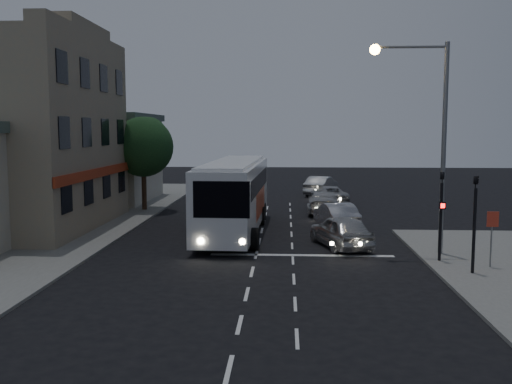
# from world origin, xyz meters

# --- Properties ---
(ground) EXTENTS (120.00, 120.00, 0.00)m
(ground) POSITION_xyz_m (0.00, 0.00, 0.00)
(ground) COLOR black
(sidewalk_far) EXTENTS (12.00, 50.00, 0.12)m
(sidewalk_far) POSITION_xyz_m (-13.00, 8.00, 0.06)
(sidewalk_far) COLOR slate
(sidewalk_far) RESTS_ON ground
(road_markings) EXTENTS (8.00, 30.55, 0.01)m
(road_markings) POSITION_xyz_m (1.29, 3.31, 0.00)
(road_markings) COLOR silver
(road_markings) RESTS_ON ground
(tour_bus) EXTENTS (3.00, 12.56, 3.84)m
(tour_bus) POSITION_xyz_m (-1.41, 7.28, 2.07)
(tour_bus) COLOR silver
(tour_bus) RESTS_ON ground
(car_suv) EXTENTS (3.03, 4.82, 1.53)m
(car_suv) POSITION_xyz_m (3.86, 3.80, 0.76)
(car_suv) COLOR #B2B2B2
(car_suv) RESTS_ON ground
(car_sedan_a) EXTENTS (2.34, 4.66, 1.47)m
(car_sedan_a) POSITION_xyz_m (4.08, 8.78, 0.73)
(car_sedan_a) COLOR #ADACB1
(car_sedan_a) RESTS_ON ground
(car_sedan_b) EXTENTS (2.43, 5.15, 1.45)m
(car_sedan_b) POSITION_xyz_m (3.77, 14.65, 0.73)
(car_sedan_b) COLOR #B4B4B4
(car_sedan_b) RESTS_ON ground
(car_sedan_c) EXTENTS (2.77, 5.00, 1.32)m
(car_sedan_c) POSITION_xyz_m (4.48, 19.52, 0.66)
(car_sedan_c) COLOR #A6A6A7
(car_sedan_c) RESTS_ON ground
(car_extra) EXTENTS (3.16, 5.11, 1.59)m
(car_extra) POSITION_xyz_m (4.23, 25.02, 0.79)
(car_extra) COLOR beige
(car_extra) RESTS_ON ground
(traffic_signal_main) EXTENTS (0.25, 0.35, 4.10)m
(traffic_signal_main) POSITION_xyz_m (7.60, 0.78, 2.42)
(traffic_signal_main) COLOR black
(traffic_signal_main) RESTS_ON sidewalk_near
(traffic_signal_side) EXTENTS (0.18, 0.15, 4.10)m
(traffic_signal_side) POSITION_xyz_m (8.30, -1.20, 2.42)
(traffic_signal_side) COLOR black
(traffic_signal_side) RESTS_ON sidewalk_near
(regulatory_sign) EXTENTS (0.45, 0.12, 2.20)m
(regulatory_sign) POSITION_xyz_m (9.30, -0.24, 1.60)
(regulatory_sign) COLOR slate
(regulatory_sign) RESTS_ON sidewalk_near
(streetlight) EXTENTS (3.32, 0.44, 9.00)m
(streetlight) POSITION_xyz_m (7.34, 2.20, 5.73)
(streetlight) COLOR slate
(streetlight) RESTS_ON sidewalk_near
(main_building) EXTENTS (10.12, 12.00, 11.00)m
(main_building) POSITION_xyz_m (-13.96, 8.00, 5.16)
(main_building) COLOR gray
(main_building) RESTS_ON sidewalk_far
(low_building_north) EXTENTS (9.40, 9.40, 6.50)m
(low_building_north) POSITION_xyz_m (-13.50, 20.00, 3.39)
(low_building_north) COLOR #B0AEA6
(low_building_north) RESTS_ON sidewalk_far
(street_tree) EXTENTS (4.00, 4.00, 6.20)m
(street_tree) POSITION_xyz_m (-8.21, 15.02, 4.50)
(street_tree) COLOR black
(street_tree) RESTS_ON sidewalk_far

